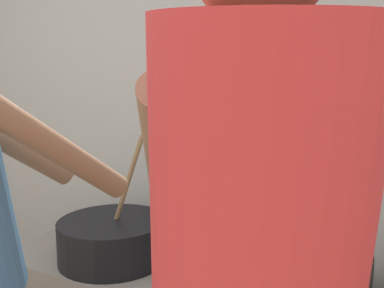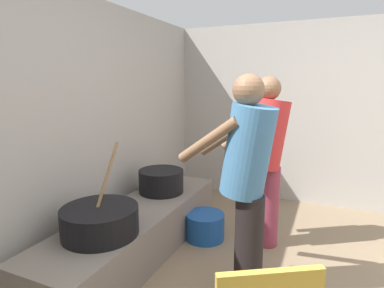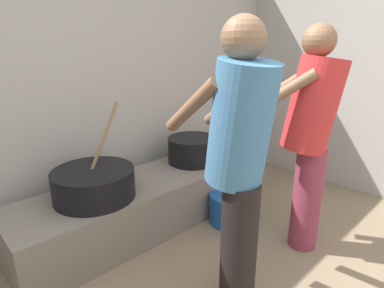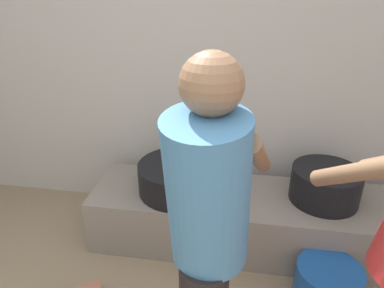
# 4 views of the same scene
# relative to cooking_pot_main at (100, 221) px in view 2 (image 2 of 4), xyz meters

# --- Properties ---
(block_enclosure_rear) EXTENTS (5.40, 0.20, 2.23)m
(block_enclosure_rear) POSITION_rel_cooking_pot_main_xyz_m (-0.12, 0.53, 0.60)
(block_enclosure_rear) COLOR #ADA8A0
(block_enclosure_rear) RESTS_ON ground_plane
(block_enclosure_right) EXTENTS (0.20, 4.65, 2.23)m
(block_enclosure_right) POSITION_rel_cooking_pot_main_xyz_m (2.48, -1.70, 0.60)
(block_enclosure_right) COLOR #ADA8A0
(block_enclosure_right) RESTS_ON ground_plane
(hearth_ledge) EXTENTS (2.20, 0.60, 0.40)m
(hearth_ledge) POSITION_rel_cooking_pot_main_xyz_m (0.50, 0.01, -0.31)
(hearth_ledge) COLOR slate
(hearth_ledge) RESTS_ON ground_plane
(cooking_pot_main) EXTENTS (0.56, 0.56, 0.66)m
(cooking_pot_main) POSITION_rel_cooking_pot_main_xyz_m (0.00, 0.00, 0.00)
(cooking_pot_main) COLOR black
(cooking_pot_main) RESTS_ON hearth_ledge
(cooking_pot_secondary) EXTENTS (0.45, 0.45, 0.23)m
(cooking_pot_secondary) POSITION_rel_cooking_pot_main_xyz_m (0.99, 0.05, 0.01)
(cooking_pot_secondary) COLOR black
(cooking_pot_secondary) RESTS_ON hearth_ledge
(cook_in_red_shirt) EXTENTS (0.61, 0.72, 1.56)m
(cook_in_red_shirt) POSITION_rel_cooking_pot_main_xyz_m (1.09, -0.99, 0.38)
(cook_in_red_shirt) COLOR #8C3347
(cook_in_red_shirt) RESTS_ON ground_plane
(cook_in_blue_shirt) EXTENTS (0.43, 0.70, 1.56)m
(cook_in_blue_shirt) POSITION_rel_cooking_pot_main_xyz_m (0.32, -1.00, 0.38)
(cook_in_blue_shirt) COLOR black
(cook_in_blue_shirt) RESTS_ON ground_plane
(bucket_blue_plastic) EXTENTS (0.38, 0.38, 0.25)m
(bucket_blue_plastic) POSITION_rel_cooking_pot_main_xyz_m (0.98, -0.44, -0.38)
(bucket_blue_plastic) COLOR #194C99
(bucket_blue_plastic) RESTS_ON ground_plane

